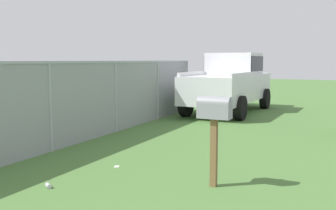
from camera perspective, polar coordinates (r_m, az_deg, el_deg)
name	(u,v)px	position (r m, az deg, el deg)	size (l,w,h in m)	color
mailbox	(214,115)	(5.68, 6.74, -1.44)	(0.23, 0.49, 1.32)	brown
pickup_truck	(230,81)	(14.17, 9.02, 3.48)	(5.08, 2.21, 2.09)	silver
fence_section	(50,104)	(8.16, -16.74, 0.21)	(14.59, 0.07, 1.82)	#9EA3A8
litter_wrapper_near_hydrant	(117,166)	(6.95, -7.45, -8.81)	(0.12, 0.08, 0.01)	silver
litter_can_midfield_a	(48,186)	(6.04, -16.95, -11.12)	(0.07, 0.07, 0.12)	silver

